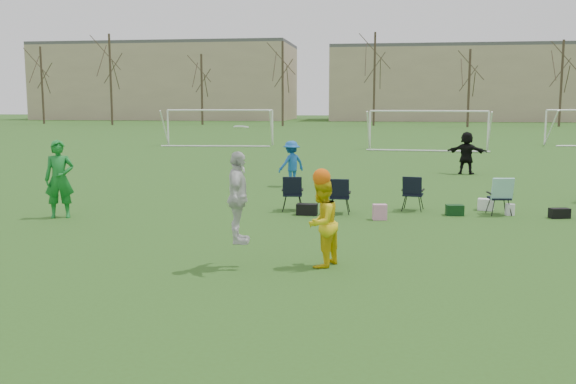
% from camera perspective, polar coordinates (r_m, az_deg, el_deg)
% --- Properties ---
extents(ground, '(260.00, 260.00, 0.00)m').
position_cam_1_polar(ground, '(9.96, 1.07, -9.53)').
color(ground, '#2D561A').
rests_on(ground, ground).
extents(fielder_green_near, '(0.86, 0.71, 2.03)m').
position_cam_1_polar(fielder_green_near, '(17.64, -19.65, 1.09)').
color(fielder_green_near, '#147326').
rests_on(fielder_green_near, ground).
extents(fielder_blue, '(1.17, 1.16, 1.62)m').
position_cam_1_polar(fielder_blue, '(22.86, 0.31, 2.54)').
color(fielder_blue, '#1756AE').
rests_on(fielder_blue, ground).
extents(fielder_black, '(1.72, 0.93, 1.77)m').
position_cam_1_polar(fielder_black, '(27.73, 15.59, 3.38)').
color(fielder_black, black).
rests_on(fielder_black, ground).
extents(center_contest, '(2.17, 1.31, 2.59)m').
position_cam_1_polar(center_contest, '(11.61, -0.34, -1.67)').
color(center_contest, silver).
rests_on(center_contest, ground).
extents(sideline_setup, '(9.11, 2.24, 1.73)m').
position_cam_1_polar(sideline_setup, '(17.63, 14.87, -0.33)').
color(sideline_setup, '#0E3318').
rests_on(sideline_setup, ground).
extents(goal_left, '(7.39, 0.76, 2.46)m').
position_cam_1_polar(goal_left, '(44.86, -6.08, 6.63)').
color(goal_left, white).
rests_on(goal_left, ground).
extents(goal_mid, '(7.40, 0.63, 2.46)m').
position_cam_1_polar(goal_mid, '(41.53, 12.36, 6.38)').
color(goal_mid, white).
rests_on(goal_mid, ground).
extents(tree_line, '(110.28, 3.28, 11.40)m').
position_cam_1_polar(tree_line, '(79.30, 7.83, 9.50)').
color(tree_line, '#382B21').
rests_on(tree_line, ground).
extents(building_row, '(126.00, 16.00, 13.00)m').
position_cam_1_polar(building_row, '(105.61, 11.58, 9.52)').
color(building_row, tan).
rests_on(building_row, ground).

